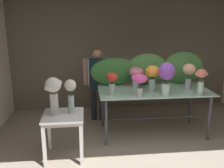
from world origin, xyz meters
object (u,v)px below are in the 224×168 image
at_px(florist, 98,77).
at_px(vase_cream_lisianthus_tall, 71,93).
at_px(vase_scarlet_peonies, 112,81).
at_px(vase_coral_ranunculus, 201,80).
at_px(display_table_glass, 153,96).
at_px(vase_white_roses_tall, 54,92).
at_px(vase_violet_dahlias, 167,75).
at_px(side_table_white, 63,121).
at_px(vase_peach_tulips, 189,72).
at_px(vase_fuchsia_stock, 140,81).
at_px(vase_sunset_carnations, 152,75).
at_px(vase_rosy_snapdragons, 136,74).

relative_size(florist, vase_cream_lisianthus_tall, 2.90).
bearing_deg(vase_scarlet_peonies, vase_coral_ranunculus, -6.15).
distance_m(display_table_glass, vase_white_roses_tall, 1.91).
height_order(vase_violet_dahlias, vase_cream_lisianthus_tall, vase_violet_dahlias).
relative_size(side_table_white, vase_white_roses_tall, 1.23).
height_order(vase_scarlet_peonies, vase_peach_tulips, vase_peach_tulips).
xyz_separation_m(display_table_glass, vase_coral_ranunculus, (0.71, -0.41, 0.39)).
distance_m(display_table_glass, vase_coral_ranunculus, 0.91).
bearing_deg(vase_peach_tulips, vase_fuchsia_stock, -162.36).
xyz_separation_m(vase_sunset_carnations, vase_fuchsia_stock, (-0.28, -0.26, -0.05)).
relative_size(vase_coral_ranunculus, vase_white_roses_tall, 0.78).
height_order(florist, vase_coral_ranunculus, florist).
distance_m(display_table_glass, vase_fuchsia_stock, 0.64).
distance_m(florist, vase_white_roses_tall, 1.66).
distance_m(side_table_white, vase_peach_tulips, 2.42).
bearing_deg(side_table_white, vase_scarlet_peonies, 30.37).
distance_m(vase_violet_dahlias, vase_scarlet_peonies, 0.93).
distance_m(side_table_white, vase_rosy_snapdragons, 1.65).
distance_m(display_table_glass, side_table_white, 1.78).
bearing_deg(vase_scarlet_peonies, vase_sunset_carnations, 10.21).
distance_m(vase_peach_tulips, vase_white_roses_tall, 2.47).
bearing_deg(side_table_white, display_table_glass, 23.94).
bearing_deg(display_table_glass, vase_cream_lisianthus_tall, -156.29).
bearing_deg(vase_sunset_carnations, vase_violet_dahlias, -56.27).
height_order(vase_scarlet_peonies, vase_rosy_snapdragons, vase_rosy_snapdragons).
bearing_deg(vase_white_roses_tall, florist, 63.72).
relative_size(vase_peach_tulips, vase_white_roses_tall, 0.83).
bearing_deg(display_table_glass, vase_violet_dahlias, -74.65).
height_order(vase_white_roses_tall, vase_cream_lisianthus_tall, vase_white_roses_tall).
xyz_separation_m(display_table_glass, vase_scarlet_peonies, (-0.81, -0.25, 0.36)).
relative_size(side_table_white, vase_coral_ranunculus, 1.58).
bearing_deg(florist, vase_white_roses_tall, -116.28).
bearing_deg(florist, display_table_glass, -37.21).
xyz_separation_m(side_table_white, vase_fuchsia_stock, (1.26, 0.35, 0.52)).
bearing_deg(side_table_white, vase_cream_lisianthus_tall, 26.77).
height_order(florist, vase_white_roses_tall, florist).
xyz_separation_m(florist, vase_rosy_snapdragons, (0.70, -0.63, 0.18)).
height_order(vase_rosy_snapdragons, vase_sunset_carnations, vase_sunset_carnations).
bearing_deg(vase_white_roses_tall, vase_scarlet_peonies, 26.94).
bearing_deg(vase_violet_dahlias, side_table_white, -168.82).
relative_size(florist, vase_fuchsia_stock, 3.98).
distance_m(vase_violet_dahlias, vase_peach_tulips, 0.62).
relative_size(vase_scarlet_peonies, vase_rosy_snapdragons, 0.96).
height_order(side_table_white, vase_violet_dahlias, vase_violet_dahlias).
height_order(vase_peach_tulips, vase_white_roses_tall, vase_peach_tulips).
bearing_deg(vase_violet_dahlias, vase_peach_tulips, 31.17).
distance_m(vase_peach_tulips, vase_coral_ranunculus, 0.37).
relative_size(side_table_white, florist, 0.46).
bearing_deg(display_table_glass, vase_peach_tulips, -5.01).
bearing_deg(vase_fuchsia_stock, display_table_glass, 46.19).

